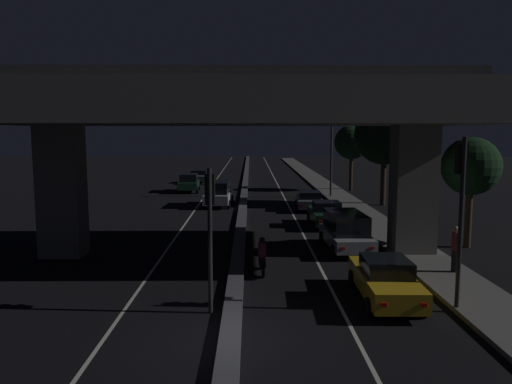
{
  "coord_description": "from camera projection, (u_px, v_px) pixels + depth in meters",
  "views": [
    {
      "loc": [
        0.56,
        -13.08,
        5.69
      ],
      "look_at": [
        0.93,
        19.85,
        1.68
      ],
      "focal_mm": 35.0,
      "sensor_mm": 36.0,
      "label": 1
    }
  ],
  "objects": [
    {
      "name": "traffic_light_right_of_median",
      "position": [
        461.0,
        194.0,
        15.45
      ],
      "size": [
        0.3,
        0.49,
        5.54
      ],
      "color": "black",
      "rests_on": "ground_plane"
    },
    {
      "name": "car_white_lead_oncoming",
      "position": [
        218.0,
        193.0,
        38.12
      ],
      "size": [
        2.19,
        4.53,
        1.92
      ],
      "rotation": [
        0.0,
        0.0,
        -1.62
      ],
      "color": "silver",
      "rests_on": "ground_plane"
    },
    {
      "name": "lane_line_right_inner",
      "position": [
        281.0,
        190.0,
        48.45
      ],
      "size": [
        0.12,
        126.0,
        0.0
      ],
      "primitive_type": "cube",
      "color": "beige",
      "rests_on": "ground_plane"
    },
    {
      "name": "elevated_overpass",
      "position": [
        238.0,
        112.0,
        22.32
      ],
      "size": [
        22.47,
        9.54,
        8.59
      ],
      "color": "slate",
      "rests_on": "ground_plane"
    },
    {
      "name": "roadside_tree_kerbside_far",
      "position": [
        352.0,
        142.0,
        47.81
      ],
      "size": [
        3.32,
        3.32,
        6.33
      ],
      "color": "#2D2116",
      "rests_on": "ground_plane"
    },
    {
      "name": "car_dark_green_third",
      "position": [
        326.0,
        214.0,
        30.08
      ],
      "size": [
        1.96,
        4.15,
        1.51
      ],
      "rotation": [
        0.0,
        0.0,
        1.57
      ],
      "color": "black",
      "rests_on": "ground_plane"
    },
    {
      "name": "median_divider",
      "position": [
        245.0,
        189.0,
        48.39
      ],
      "size": [
        0.6,
        126.0,
        0.24
      ],
      "primitive_type": "cube",
      "color": "#4C4C51",
      "rests_on": "ground_plane"
    },
    {
      "name": "sidewalk_right",
      "position": [
        342.0,
        199.0,
        41.54
      ],
      "size": [
        2.46,
        126.0,
        0.17
      ],
      "primitive_type": "cube",
      "color": "#5B5956",
      "rests_on": "ground_plane"
    },
    {
      "name": "car_grey_fourth",
      "position": [
        309.0,
        200.0,
        36.23
      ],
      "size": [
        2.06,
        4.05,
        1.39
      ],
      "rotation": [
        0.0,
        0.0,
        1.52
      ],
      "color": "#515459",
      "rests_on": "ground_plane"
    },
    {
      "name": "motorcycle_black_filtering_near",
      "position": [
        262.0,
        258.0,
        20.06
      ],
      "size": [
        0.33,
        1.79,
        1.49
      ],
      "rotation": [
        0.0,
        0.0,
        1.61
      ],
      "color": "black",
      "rests_on": "ground_plane"
    },
    {
      "name": "lane_line_left_inner",
      "position": [
        209.0,
        190.0,
        48.37
      ],
      "size": [
        0.12,
        126.0,
        0.0
      ],
      "primitive_type": "cube",
      "color": "beige",
      "rests_on": "ground_plane"
    },
    {
      "name": "car_dark_green_second_oncoming",
      "position": [
        189.0,
        182.0,
        47.15
      ],
      "size": [
        2.08,
        4.08,
        1.71
      ],
      "rotation": [
        0.0,
        0.0,
        -1.53
      ],
      "color": "black",
      "rests_on": "ground_plane"
    },
    {
      "name": "traffic_light_left_of_median",
      "position": [
        210.0,
        214.0,
        15.45
      ],
      "size": [
        0.3,
        0.49,
        4.59
      ],
      "color": "black",
      "rests_on": "ground_plane"
    },
    {
      "name": "car_silver_second",
      "position": [
        346.0,
        230.0,
        24.02
      ],
      "size": [
        2.12,
        4.59,
        1.81
      ],
      "rotation": [
        0.0,
        0.0,
        1.61
      ],
      "color": "gray",
      "rests_on": "ground_plane"
    },
    {
      "name": "street_lamp",
      "position": [
        328.0,
        140.0,
        42.46
      ],
      "size": [
        2.22,
        0.32,
        8.46
      ],
      "color": "#2D2D30",
      "rests_on": "ground_plane"
    },
    {
      "name": "roadside_tree_kerbside_mid",
      "position": [
        385.0,
        135.0,
        38.06
      ],
      "size": [
        4.61,
        4.61,
        7.75
      ],
      "color": "#2D2116",
      "rests_on": "ground_plane"
    },
    {
      "name": "ground_plane",
      "position": [
        230.0,
        340.0,
        13.67
      ],
      "size": [
        200.0,
        200.0,
        0.0
      ],
      "primitive_type": "plane",
      "color": "black"
    },
    {
      "name": "car_taxi_yellow_lead",
      "position": [
        385.0,
        279.0,
        16.78
      ],
      "size": [
        1.93,
        4.65,
        1.48
      ],
      "rotation": [
        0.0,
        0.0,
        1.54
      ],
      "color": "gold",
      "rests_on": "ground_plane"
    },
    {
      "name": "car_grey_third_oncoming",
      "position": [
        199.0,
        176.0,
        55.25
      ],
      "size": [
        2.16,
        4.48,
        1.43
      ],
      "rotation": [
        0.0,
        0.0,
        -1.61
      ],
      "color": "#515459",
      "rests_on": "ground_plane"
    },
    {
      "name": "roadside_tree_kerbside_near",
      "position": [
        471.0,
        167.0,
        24.16
      ],
      "size": [
        2.83,
        2.83,
        5.43
      ],
      "color": "#38281C",
      "rests_on": "ground_plane"
    },
    {
      "name": "pedestrian_on_sidewalk",
      "position": [
        455.0,
        249.0,
        19.63
      ],
      "size": [
        0.31,
        0.31,
        1.82
      ],
      "color": "black",
      "rests_on": "sidewalk_right"
    }
  ]
}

